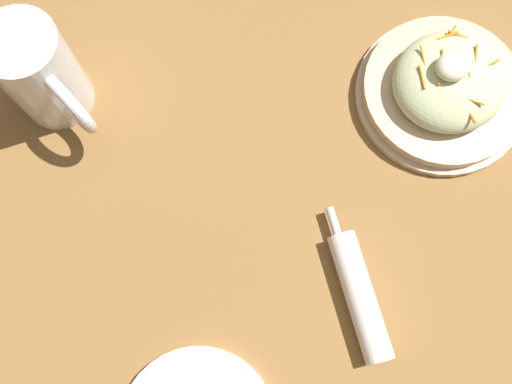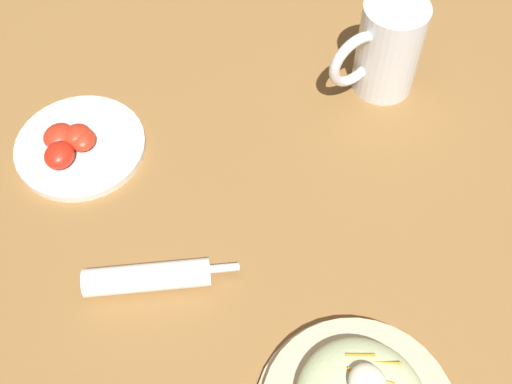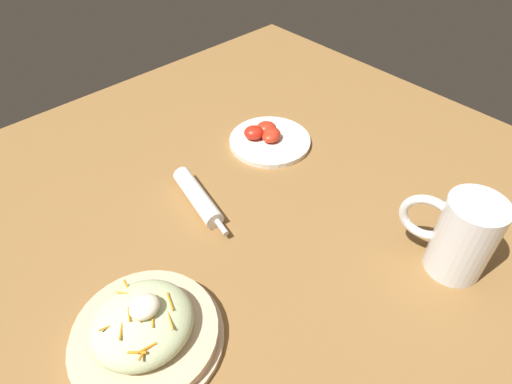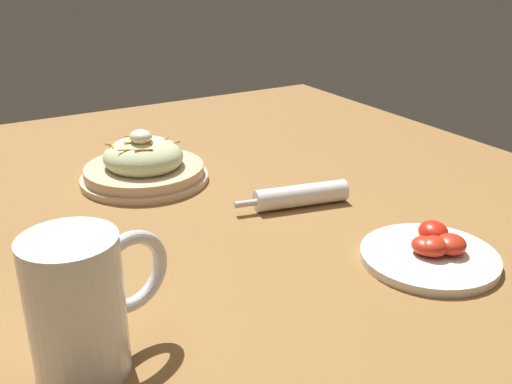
{
  "view_description": "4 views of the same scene",
  "coord_description": "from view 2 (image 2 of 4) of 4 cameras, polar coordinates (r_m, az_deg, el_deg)",
  "views": [
    {
      "loc": [
        0.15,
        0.2,
        0.68
      ],
      "look_at": [
        0.07,
        0.05,
        0.07
      ],
      "focal_mm": 39.55,
      "sensor_mm": 36.0,
      "label": 1
    },
    {
      "loc": [
        -0.37,
        0.19,
        0.73
      ],
      "look_at": [
        0.07,
        0.05,
        0.05
      ],
      "focal_mm": 46.73,
      "sensor_mm": 36.0,
      "label": 2
    },
    {
      "loc": [
        -0.31,
        -0.31,
        0.59
      ],
      "look_at": [
        0.06,
        0.09,
        0.08
      ],
      "focal_mm": 30.85,
      "sensor_mm": 36.0,
      "label": 3
    },
    {
      "loc": [
        0.72,
        -0.29,
        0.38
      ],
      "look_at": [
        0.08,
        0.08,
        0.07
      ],
      "focal_mm": 41.47,
      "sensor_mm": 36.0,
      "label": 4
    }
  ],
  "objects": [
    {
      "name": "ground_plane",
      "position": [
        0.84,
        4.71,
        -4.92
      ],
      "size": [
        1.43,
        1.43,
        0.0
      ],
      "primitive_type": "plane",
      "color": "olive"
    },
    {
      "name": "beer_mug",
      "position": [
        0.98,
        11.07,
        11.65
      ],
      "size": [
        0.09,
        0.15,
        0.14
      ],
      "color": "white",
      "rests_on": "ground_plane"
    },
    {
      "name": "napkin_roll",
      "position": [
        0.81,
        -9.15,
        -7.23
      ],
      "size": [
        0.07,
        0.19,
        0.03
      ],
      "color": "white",
      "rests_on": "ground_plane"
    },
    {
      "name": "tomato_plate",
      "position": [
        0.95,
        -15.11,
        3.89
      ],
      "size": [
        0.18,
        0.18,
        0.04
      ],
      "color": "white",
      "rests_on": "ground_plane"
    }
  ]
}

